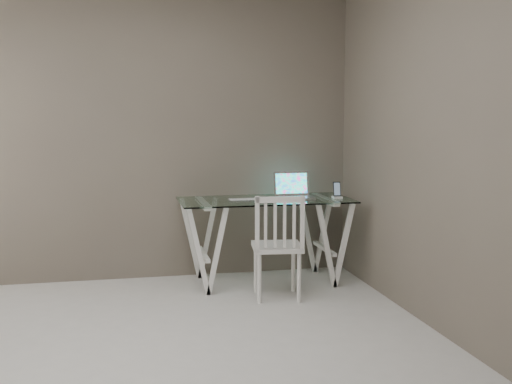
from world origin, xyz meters
TOP-DOWN VIEW (x-y plane):
  - room at (-0.06, 0.02)m, footprint 4.50×4.52m
  - desk at (1.14, 1.85)m, footprint 1.50×0.70m
  - chair at (1.12, 1.31)m, footprint 0.44×0.44m
  - laptop at (1.41, 1.90)m, footprint 0.32×0.26m
  - keyboard at (0.96, 1.83)m, footprint 0.30×0.13m
  - mouse at (1.09, 1.64)m, footprint 0.12×0.07m
  - phone_dock at (1.77, 1.78)m, footprint 0.08×0.08m

SIDE VIEW (x-z plane):
  - desk at x=1.14m, z-range 0.01..0.76m
  - chair at x=1.12m, z-range 0.04..0.90m
  - keyboard at x=0.96m, z-range 0.75..0.75m
  - mouse at x=1.09m, z-range 0.75..0.78m
  - phone_dock at x=1.77m, z-range 0.71..0.86m
  - laptop at x=1.41m, z-range 0.69..0.91m
  - room at x=-0.06m, z-range 0.36..3.07m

